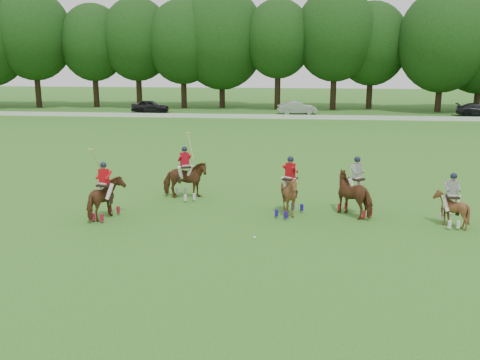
# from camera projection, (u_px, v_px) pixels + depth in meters

# --- Properties ---
(ground) EXTENTS (180.00, 180.00, 0.00)m
(ground) POSITION_uv_depth(u_px,v_px,m) (227.00, 247.00, 18.41)
(ground) COLOR #22641C
(ground) RESTS_ON ground
(tree_line) EXTENTS (117.98, 14.32, 14.75)m
(tree_line) POSITION_uv_depth(u_px,v_px,m) (281.00, 39.00, 63.01)
(tree_line) COLOR black
(tree_line) RESTS_ON ground
(boundary_rail) EXTENTS (120.00, 0.10, 0.44)m
(boundary_rail) POSITION_uv_depth(u_px,v_px,m) (274.00, 117.00, 55.15)
(boundary_rail) COLOR white
(boundary_rail) RESTS_ON ground
(car_left) EXTENTS (4.42, 2.22, 1.44)m
(car_left) POSITION_uv_depth(u_px,v_px,m) (150.00, 106.00, 60.84)
(car_left) COLOR black
(car_left) RESTS_ON ground
(car_mid) EXTENTS (4.48, 2.33, 1.41)m
(car_mid) POSITION_uv_depth(u_px,v_px,m) (297.00, 108.00, 59.15)
(car_mid) COLOR #AFB0B5
(car_mid) RESTS_ON ground
(car_right) EXTENTS (5.03, 2.61, 1.39)m
(car_right) POSITION_uv_depth(u_px,v_px,m) (480.00, 110.00, 57.17)
(car_right) COLOR black
(car_right) RESTS_ON ground
(polo_red_a) EXTENTS (1.29, 2.07, 2.87)m
(polo_red_a) POSITION_uv_depth(u_px,v_px,m) (105.00, 198.00, 21.45)
(polo_red_a) COLOR #4E2E14
(polo_red_a) RESTS_ON ground
(polo_red_b) EXTENTS (2.22, 2.13, 2.97)m
(polo_red_b) POSITION_uv_depth(u_px,v_px,m) (185.00, 180.00, 24.43)
(polo_red_b) COLOR #4E2E14
(polo_red_b) RESTS_ON ground
(polo_red_c) EXTENTS (2.06, 2.13, 2.48)m
(polo_red_c) POSITION_uv_depth(u_px,v_px,m) (290.00, 194.00, 21.85)
(polo_red_c) COLOR #4E2E14
(polo_red_c) RESTS_ON ground
(polo_stripe_a) EXTENTS (2.14, 2.17, 2.46)m
(polo_stripe_a) POSITION_uv_depth(u_px,v_px,m) (356.00, 194.00, 21.89)
(polo_stripe_a) COLOR #4E2E14
(polo_stripe_a) RESTS_ON ground
(polo_stripe_b) EXTENTS (1.16, 1.29, 2.10)m
(polo_stripe_b) POSITION_uv_depth(u_px,v_px,m) (451.00, 208.00, 20.53)
(polo_stripe_b) COLOR #4E2E14
(polo_stripe_b) RESTS_ON ground
(polo_ball) EXTENTS (0.09, 0.09, 0.09)m
(polo_ball) POSITION_uv_depth(u_px,v_px,m) (254.00, 237.00, 19.27)
(polo_ball) COLOR white
(polo_ball) RESTS_ON ground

